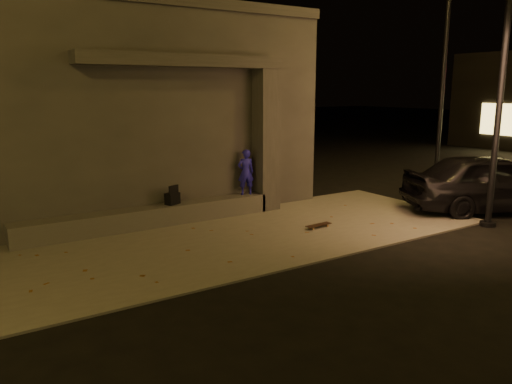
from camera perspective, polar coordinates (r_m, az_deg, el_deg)
ground at (r=9.37m, az=5.30°, el=-8.01°), size 120.00×120.00×0.00m
sidewalk at (r=10.92m, az=-1.18°, el=-4.95°), size 11.00×4.40×0.04m
building at (r=14.15m, az=-14.49°, el=9.16°), size 9.00×5.10×5.22m
ledge at (r=11.75m, az=-11.96°, el=-2.77°), size 6.00×0.55×0.45m
column at (r=12.92m, az=1.16°, el=5.90°), size 0.55×0.55×3.60m
canopy at (r=11.83m, az=-8.13°, el=14.65°), size 5.00×0.70×0.28m
skateboarder at (r=12.69m, az=-1.18°, el=2.29°), size 0.48×0.38×1.16m
backpack at (r=11.86m, az=-9.54°, el=-0.63°), size 0.38×0.32×0.46m
skateboard at (r=11.49m, az=7.17°, el=-3.77°), size 0.68×0.22×0.07m
street_lamp_0 at (r=12.57m, az=26.71°, el=15.89°), size 0.36×0.36×7.67m
street_lamp_2 at (r=17.42m, az=20.82°, el=15.05°), size 0.36×0.36×7.77m
car_a at (r=14.30m, az=25.43°, el=0.97°), size 4.83×3.66×1.53m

